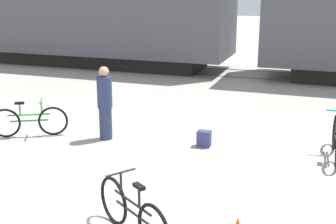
# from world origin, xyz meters

# --- Properties ---
(ground_plane) EXTENTS (80.00, 80.00, 0.00)m
(ground_plane) POSITION_xyz_m (0.00, 0.00, 0.00)
(ground_plane) COLOR #A8A399
(rail_near) EXTENTS (69.97, 0.07, 0.01)m
(rail_near) POSITION_xyz_m (0.00, 10.55, 0.01)
(rail_near) COLOR #4C4238
(rail_near) RESTS_ON ground_plane
(rail_far) EXTENTS (69.97, 0.07, 0.01)m
(rail_far) POSITION_xyz_m (0.00, 11.98, 0.01)
(rail_far) COLOR #4C4238
(rail_far) RESTS_ON ground_plane
(bicycle_green) EXTENTS (1.53, 0.85, 0.83)m
(bicycle_green) POSITION_xyz_m (-3.30, 2.49, 0.36)
(bicycle_green) COLOR black
(bicycle_green) RESTS_ON ground_plane
(bicycle_black) EXTENTS (1.46, 1.04, 0.89)m
(bicycle_black) POSITION_xyz_m (0.61, -0.73, 0.38)
(bicycle_black) COLOR black
(bicycle_black) RESTS_ON ground_plane
(person_in_navy) EXTENTS (0.33, 0.33, 1.63)m
(person_in_navy) POSITION_xyz_m (-1.60, 2.90, 0.82)
(person_in_navy) COLOR #283351
(person_in_navy) RESTS_ON ground_plane
(backpack) EXTENTS (0.28, 0.20, 0.34)m
(backpack) POSITION_xyz_m (0.58, 3.13, 0.17)
(backpack) COLOR navy
(backpack) RESTS_ON ground_plane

